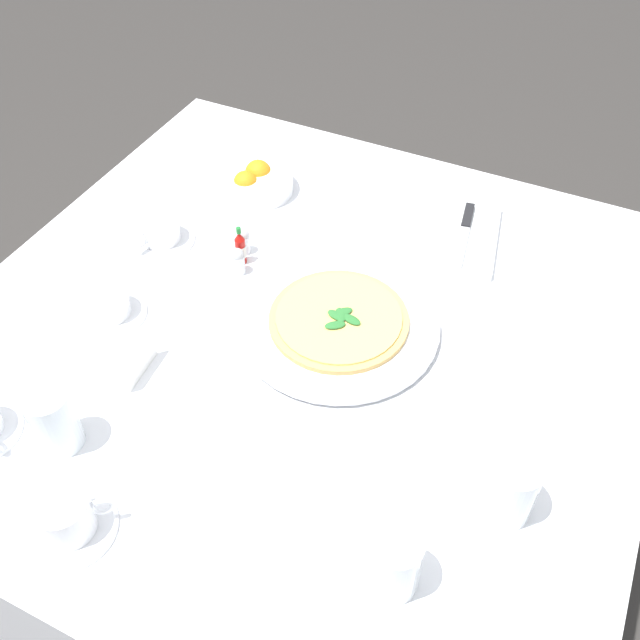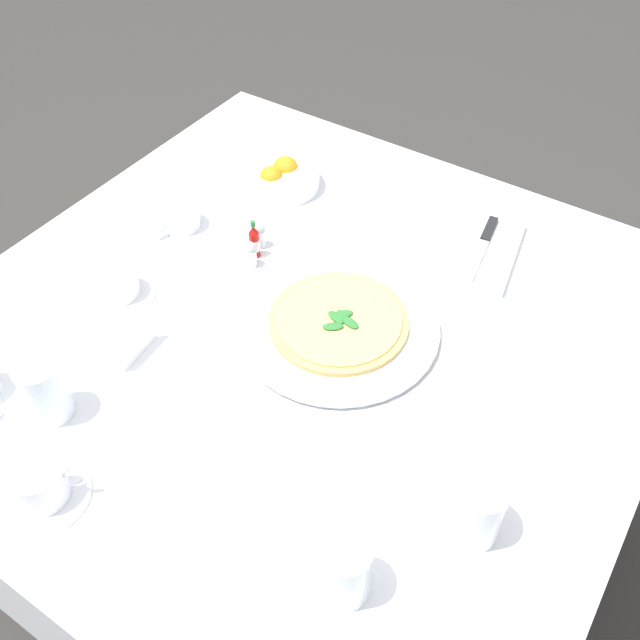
{
  "view_description": "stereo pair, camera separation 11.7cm",
  "coord_description": "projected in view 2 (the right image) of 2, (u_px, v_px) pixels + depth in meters",
  "views": [
    {
      "loc": [
        0.76,
        0.4,
        1.66
      ],
      "look_at": [
        -0.01,
        0.03,
        0.77
      ],
      "focal_mm": 40.15,
      "sensor_mm": 36.0,
      "label": 1
    },
    {
      "loc": [
        0.71,
        0.5,
        1.66
      ],
      "look_at": [
        -0.01,
        0.03,
        0.77
      ],
      "focal_mm": 40.15,
      "sensor_mm": 36.0,
      "label": 2
    }
  ],
  "objects": [
    {
      "name": "ground_plane",
      "position": [
        307.0,
        529.0,
        1.8
      ],
      "size": [
        8.0,
        8.0,
        0.0
      ],
      "primitive_type": "plane",
      "color": "#33302D"
    },
    {
      "name": "dining_table",
      "position": [
        303.0,
        371.0,
        1.35
      ],
      "size": [
        1.19,
        1.19,
        0.75
      ],
      "color": "white",
      "rests_on": "ground_plane"
    },
    {
      "name": "pizza_plate",
      "position": [
        338.0,
        326.0,
        1.24
      ],
      "size": [
        0.35,
        0.35,
        0.02
      ],
      "color": "white",
      "rests_on": "dining_table"
    },
    {
      "name": "pizza",
      "position": [
        339.0,
        321.0,
        1.23
      ],
      "size": [
        0.24,
        0.24,
        0.02
      ],
      "color": "#DBAD60",
      "rests_on": "pizza_plate"
    },
    {
      "name": "coffee_cup_center_back",
      "position": [
        40.0,
        486.0,
        1.0
      ],
      "size": [
        0.13,
        0.13,
        0.07
      ],
      "color": "white",
      "rests_on": "dining_table"
    },
    {
      "name": "coffee_cup_back_corner",
      "position": [
        118.0,
        284.0,
        1.29
      ],
      "size": [
        0.13,
        0.13,
        0.06
      ],
      "color": "white",
      "rests_on": "dining_table"
    },
    {
      "name": "coffee_cup_near_right",
      "position": [
        180.0,
        219.0,
        1.43
      ],
      "size": [
        0.13,
        0.13,
        0.06
      ],
      "color": "white",
      "rests_on": "dining_table"
    },
    {
      "name": "water_glass_far_right",
      "position": [
        344.0,
        571.0,
        0.9
      ],
      "size": [
        0.07,
        0.07,
        0.11
      ],
      "color": "white",
      "rests_on": "dining_table"
    },
    {
      "name": "water_glass_right_edge",
      "position": [
        475.0,
        512.0,
        0.96
      ],
      "size": [
        0.08,
        0.08,
        0.11
      ],
      "color": "white",
      "rests_on": "dining_table"
    },
    {
      "name": "water_glass_near_left",
      "position": [
        45.0,
        393.0,
        1.09
      ],
      "size": [
        0.07,
        0.07,
        0.11
      ],
      "color": "white",
      "rests_on": "dining_table"
    },
    {
      "name": "napkin_folded",
      "position": [
        482.0,
        250.0,
        1.39
      ],
      "size": [
        0.24,
        0.17,
        0.02
      ],
      "rotation": [
        0.0,
        0.0,
        0.19
      ],
      "color": "white",
      "rests_on": "dining_table"
    },
    {
      "name": "dinner_knife",
      "position": [
        483.0,
        245.0,
        1.37
      ],
      "size": [
        0.2,
        0.05,
        0.01
      ],
      "rotation": [
        0.0,
        0.0,
        0.17
      ],
      "color": "silver",
      "rests_on": "napkin_folded"
    },
    {
      "name": "citrus_bowl",
      "position": [
        283.0,
        177.0,
        1.53
      ],
      "size": [
        0.15,
        0.15,
        0.06
      ],
      "color": "white",
      "rests_on": "dining_table"
    },
    {
      "name": "hot_sauce_bottle",
      "position": [
        254.0,
        242.0,
        1.36
      ],
      "size": [
        0.02,
        0.02,
        0.08
      ],
      "color": "#B7140F",
      "rests_on": "dining_table"
    },
    {
      "name": "salt_shaker",
      "position": [
        250.0,
        255.0,
        1.35
      ],
      "size": [
        0.03,
        0.03,
        0.06
      ],
      "color": "white",
      "rests_on": "dining_table"
    },
    {
      "name": "pepper_shaker",
      "position": [
        259.0,
        236.0,
        1.39
      ],
      "size": [
        0.03,
        0.03,
        0.06
      ],
      "color": "white",
      "rests_on": "dining_table"
    },
    {
      "name": "menu_card",
      "position": [
        137.0,
        342.0,
        1.19
      ],
      "size": [
        0.09,
        0.01,
        0.06
      ],
      "rotation": [
        0.0,
        0.0,
        3.24
      ],
      "color": "white",
      "rests_on": "dining_table"
    }
  ]
}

